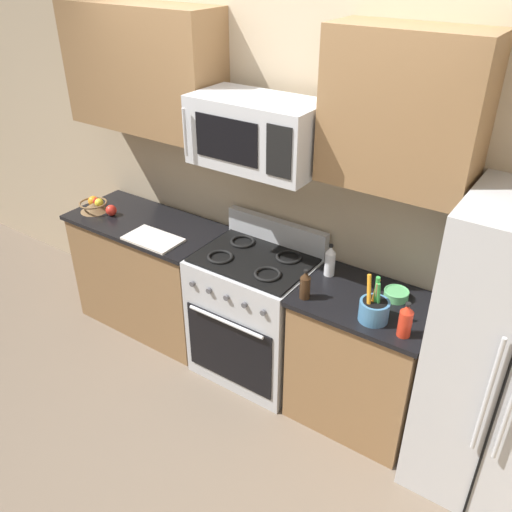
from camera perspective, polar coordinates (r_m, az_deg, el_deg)
ground_plane at (r=3.67m, az=-6.03°, el=-17.05°), size 16.00×16.00×0.00m
wall_back at (r=3.58m, az=3.17°, el=7.42°), size 8.00×0.10×2.60m
counter_left at (r=4.27m, az=-11.08°, el=-1.82°), size 1.18×0.59×0.91m
range_oven at (r=3.72m, az=-0.14°, el=-6.19°), size 0.76×0.63×1.09m
counter_right at (r=3.45m, az=10.94°, el=-10.78°), size 0.80×0.59×0.91m
microwave at (r=3.15m, az=0.10°, el=12.91°), size 0.76×0.44×0.40m
upper_cabinets_left at (r=3.81m, az=-11.89°, el=18.78°), size 1.17×0.34×0.79m
upper_cabinets_right at (r=2.85m, az=15.33°, el=14.50°), size 0.79×0.34×0.79m
utensil_crock at (r=2.98m, az=12.36°, el=-5.51°), size 0.16×0.16×0.28m
fruit_basket at (r=4.29m, az=-16.74°, el=5.17°), size 0.21×0.21×0.10m
apple_loose at (r=4.18m, az=-15.06°, el=4.69°), size 0.08×0.08×0.08m
cutting_board at (r=3.78m, az=-10.83°, el=1.77°), size 0.40×0.24×0.02m
bottle_vinegar at (r=3.31m, az=7.82°, el=-0.54°), size 0.07×0.07×0.21m
bottle_hot_sauce at (r=2.90m, az=15.52°, el=-6.61°), size 0.07×0.07×0.20m
bottle_soy at (r=3.09m, az=5.21°, el=-3.10°), size 0.06×0.06×0.19m
prep_bowl at (r=3.21m, az=14.62°, el=-3.93°), size 0.14×0.14×0.05m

